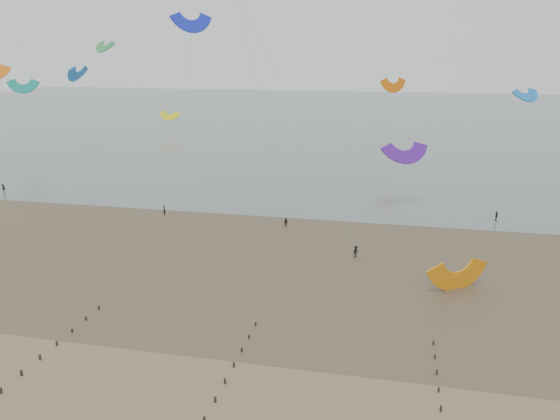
% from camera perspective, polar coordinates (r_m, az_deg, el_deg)
% --- Properties ---
extents(ground, '(500.00, 500.00, 0.00)m').
position_cam_1_polar(ground, '(49.83, -10.91, -17.79)').
color(ground, brown).
rests_on(ground, ground).
extents(sea_and_shore, '(500.00, 665.00, 0.03)m').
position_cam_1_polar(sea_and_shore, '(80.07, -4.14, -3.92)').
color(sea_and_shore, '#475654').
rests_on(sea_and_shore, ground).
extents(kitesurfer_lead, '(0.73, 0.71, 1.69)m').
position_cam_1_polar(kitesurfer_lead, '(97.14, -11.99, -0.04)').
color(kitesurfer_lead, black).
rests_on(kitesurfer_lead, ground).
extents(kitesurfers, '(113.93, 22.79, 1.87)m').
position_cam_1_polar(kitesurfers, '(90.79, 20.47, -1.90)').
color(kitesurfers, black).
rests_on(kitesurfers, ground).
extents(grounded_kite, '(9.08, 8.62, 3.95)m').
position_cam_1_polar(grounded_kite, '(69.98, 17.96, -7.82)').
color(grounded_kite, orange).
rests_on(grounded_kite, ground).
extents(kites_airborne, '(236.62, 106.54, 43.21)m').
position_cam_1_polar(kites_airborne, '(137.03, -6.44, 13.52)').
color(kites_airborne, orange).
rests_on(kites_airborne, ground).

